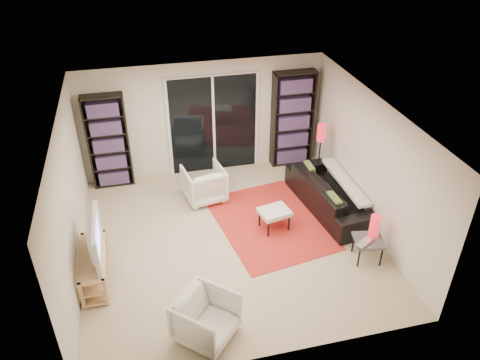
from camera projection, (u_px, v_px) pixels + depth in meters
name	position (u px, v px, depth m)	size (l,w,h in m)	color
floor	(230.00, 238.00, 8.25)	(5.00, 5.00, 0.00)	beige
wall_back	(203.00, 118.00, 9.67)	(5.00, 0.02, 2.40)	beige
wall_front	(275.00, 290.00, 5.56)	(5.00, 0.02, 2.40)	beige
wall_left	(69.00, 202.00, 7.12)	(0.02, 5.00, 2.40)	beige
wall_right	(370.00, 163.00, 8.11)	(0.02, 5.00, 2.40)	beige
ceiling	(228.00, 113.00, 6.97)	(5.00, 5.00, 0.02)	white
sliding_door	(213.00, 125.00, 9.76)	(1.92, 0.08, 2.16)	white
bookshelf_left	(108.00, 142.00, 9.27)	(0.80, 0.30, 1.95)	black
bookshelf_right	(293.00, 119.00, 9.99)	(0.90, 0.30, 2.10)	black
tv_stand	(94.00, 267.00, 7.25)	(0.39, 1.23, 0.50)	tan
tv	(90.00, 239.00, 6.96)	(1.09, 0.14, 0.63)	black
rug	(269.00, 222.00, 8.64)	(1.77, 2.40, 0.01)	red
sofa	(330.00, 194.00, 8.88)	(2.20, 0.86, 0.64)	black
armchair_back	(204.00, 184.00, 9.13)	(0.74, 0.76, 0.70)	silver
armchair_front	(206.00, 318.00, 6.30)	(0.73, 0.75, 0.68)	silver
ottoman	(274.00, 213.00, 8.32)	(0.60, 0.52, 0.40)	silver
side_table	(368.00, 242.00, 7.63)	(0.54, 0.54, 0.40)	#47474C
laptop	(367.00, 244.00, 7.49)	(0.34, 0.22, 0.03)	silver
table_lamp	(375.00, 226.00, 7.60)	(0.17, 0.17, 0.38)	red
floor_lamp	(321.00, 139.00, 9.33)	(0.20, 0.20, 1.32)	black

